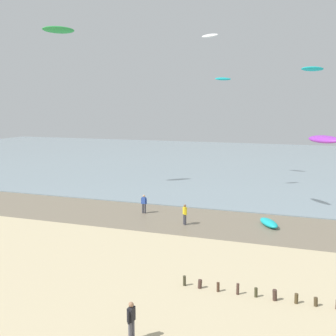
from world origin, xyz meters
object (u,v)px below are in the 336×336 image
(person_mid_beach, at_px, (144,203))
(kite_aloft_7, at_px, (324,139))
(person_by_waterline, at_px, (185,214))
(kite_aloft_1, at_px, (312,69))
(kite_aloft_8, at_px, (223,79))
(person_left_flank, at_px, (131,320))
(kite_aloft_2, at_px, (210,36))
(grounded_kite, at_px, (269,223))
(kite_aloft_5, at_px, (58,30))

(person_mid_beach, height_order, kite_aloft_7, kite_aloft_7)
(person_by_waterline, height_order, kite_aloft_1, kite_aloft_1)
(kite_aloft_7, distance_m, kite_aloft_8, 19.30)
(person_left_flank, relative_size, kite_aloft_8, 0.90)
(kite_aloft_8, bearing_deg, person_by_waterline, 55.53)
(kite_aloft_7, bearing_deg, person_by_waterline, 45.53)
(kite_aloft_2, relative_size, kite_aloft_8, 1.30)
(kite_aloft_2, xyz_separation_m, kite_aloft_8, (3.35, -6.99, -5.86))
(grounded_kite, xyz_separation_m, kite_aloft_8, (-6.85, 12.90, 12.34))
(kite_aloft_1, height_order, kite_aloft_7, kite_aloft_1)
(person_mid_beach, distance_m, person_by_waterline, 5.14)
(kite_aloft_5, relative_size, kite_aloft_8, 1.85)
(kite_aloft_1, bearing_deg, person_left_flank, -131.69)
(kite_aloft_5, xyz_separation_m, kite_aloft_7, (28.00, -9.59, -10.62))
(person_mid_beach, bearing_deg, grounded_kite, -1.80)
(person_left_flank, bearing_deg, kite_aloft_1, 78.77)
(person_left_flank, relative_size, kite_aloft_5, 0.49)
(kite_aloft_1, relative_size, kite_aloft_5, 0.68)
(person_by_waterline, bearing_deg, kite_aloft_7, -2.03)
(kite_aloft_1, bearing_deg, kite_aloft_5, 157.99)
(grounded_kite, height_order, kite_aloft_7, kite_aloft_7)
(kite_aloft_2, relative_size, kite_aloft_5, 0.70)
(person_by_waterline, relative_size, kite_aloft_8, 0.90)
(person_left_flank, distance_m, kite_aloft_1, 33.29)
(grounded_kite, height_order, kite_aloft_5, kite_aloft_5)
(grounded_kite, height_order, kite_aloft_2, kite_aloft_2)
(kite_aloft_2, bearing_deg, kite_aloft_7, -37.81)
(kite_aloft_2, height_order, kite_aloft_8, kite_aloft_2)
(person_by_waterline, distance_m, kite_aloft_2, 28.25)
(kite_aloft_8, bearing_deg, grounded_kite, 82.31)
(person_left_flank, height_order, kite_aloft_5, kite_aloft_5)
(grounded_kite, xyz_separation_m, kite_aloft_1, (2.55, 11.25, 13.03))
(kite_aloft_2, distance_m, kite_aloft_7, 28.51)
(grounded_kite, xyz_separation_m, kite_aloft_2, (-10.20, 19.89, 18.20))
(person_left_flank, bearing_deg, kite_aloft_5, 128.20)
(person_by_waterline, xyz_separation_m, kite_aloft_1, (9.09, 13.19, 12.38))
(person_by_waterline, bearing_deg, kite_aloft_8, 91.17)
(person_left_flank, height_order, kite_aloft_1, kite_aloft_1)
(person_by_waterline, xyz_separation_m, kite_aloft_5, (-17.65, 9.22, 17.04))
(person_by_waterline, xyz_separation_m, kite_aloft_8, (-0.30, 14.84, 11.69))
(grounded_kite, bearing_deg, kite_aloft_7, 28.43)
(kite_aloft_2, relative_size, kite_aloft_7, 0.84)
(person_mid_beach, relative_size, kite_aloft_5, 0.49)
(kite_aloft_5, distance_m, kite_aloft_8, 19.00)
(person_left_flank, bearing_deg, person_by_waterline, 100.18)
(kite_aloft_2, height_order, kite_aloft_5, kite_aloft_2)
(person_left_flank, distance_m, kite_aloft_7, 19.36)
(kite_aloft_1, height_order, kite_aloft_8, kite_aloft_1)
(person_by_waterline, bearing_deg, kite_aloft_1, 55.44)
(person_left_flank, distance_m, kite_aloft_8, 34.20)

